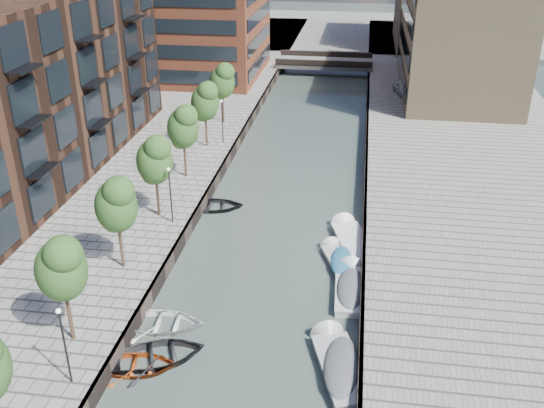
% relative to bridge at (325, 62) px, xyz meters
% --- Properties ---
extents(water, '(300.00, 300.00, 0.00)m').
position_rel_bridge_xyz_m(water, '(0.00, -32.00, -1.39)').
color(water, '#38473F').
rests_on(water, ground).
extents(quay_right, '(20.00, 140.00, 1.00)m').
position_rel_bridge_xyz_m(quay_right, '(16.00, -32.00, -0.89)').
color(quay_right, gray).
rests_on(quay_right, ground).
extents(quay_wall_left, '(0.25, 140.00, 1.00)m').
position_rel_bridge_xyz_m(quay_wall_left, '(-6.10, -32.00, -0.89)').
color(quay_wall_left, '#332823').
rests_on(quay_wall_left, ground).
extents(quay_wall_right, '(0.25, 140.00, 1.00)m').
position_rel_bridge_xyz_m(quay_wall_right, '(6.10, -32.00, -0.89)').
color(quay_wall_right, '#332823').
rests_on(quay_wall_right, ground).
extents(far_closure, '(80.00, 40.00, 1.00)m').
position_rel_bridge_xyz_m(far_closure, '(0.00, 28.00, -0.89)').
color(far_closure, gray).
rests_on(far_closure, ground).
extents(apartment_block, '(8.00, 38.00, 14.00)m').
position_rel_bridge_xyz_m(apartment_block, '(-20.00, -42.00, 6.61)').
color(apartment_block, black).
rests_on(apartment_block, quay_left).
extents(tan_block_near, '(12.00, 25.00, 14.00)m').
position_rel_bridge_xyz_m(tan_block_near, '(16.00, -10.00, 6.61)').
color(tan_block_near, '#907A58').
rests_on(tan_block_near, quay_right).
extents(bridge, '(13.00, 6.00, 1.30)m').
position_rel_bridge_xyz_m(bridge, '(0.00, 0.00, 0.00)').
color(bridge, gray).
rests_on(bridge, ground).
extents(tree_1, '(2.50, 2.50, 5.95)m').
position_rel_bridge_xyz_m(tree_1, '(-8.50, -61.00, 3.92)').
color(tree_1, '#382619').
rests_on(tree_1, quay_left).
extents(tree_2, '(2.50, 2.50, 5.95)m').
position_rel_bridge_xyz_m(tree_2, '(-8.50, -54.00, 3.92)').
color(tree_2, '#382619').
rests_on(tree_2, quay_left).
extents(tree_3, '(2.50, 2.50, 5.95)m').
position_rel_bridge_xyz_m(tree_3, '(-8.50, -47.00, 3.92)').
color(tree_3, '#382619').
rests_on(tree_3, quay_left).
extents(tree_4, '(2.50, 2.50, 5.95)m').
position_rel_bridge_xyz_m(tree_4, '(-8.50, -40.00, 3.92)').
color(tree_4, '#382619').
rests_on(tree_4, quay_left).
extents(tree_5, '(2.50, 2.50, 5.95)m').
position_rel_bridge_xyz_m(tree_5, '(-8.50, -33.00, 3.92)').
color(tree_5, '#382619').
rests_on(tree_5, quay_left).
extents(tree_6, '(2.50, 2.50, 5.95)m').
position_rel_bridge_xyz_m(tree_6, '(-8.50, -26.00, 3.92)').
color(tree_6, '#382619').
rests_on(tree_6, quay_left).
extents(lamp_0, '(0.24, 0.24, 4.12)m').
position_rel_bridge_xyz_m(lamp_0, '(-7.20, -64.00, 2.12)').
color(lamp_0, black).
rests_on(lamp_0, quay_left).
extents(lamp_1, '(0.24, 0.24, 4.12)m').
position_rel_bridge_xyz_m(lamp_1, '(-7.20, -48.00, 2.12)').
color(lamp_1, black).
rests_on(lamp_1, quay_left).
extents(lamp_2, '(0.24, 0.24, 4.12)m').
position_rel_bridge_xyz_m(lamp_2, '(-7.20, -32.00, 2.12)').
color(lamp_2, black).
rests_on(lamp_2, quay_left).
extents(sloop_1, '(5.95, 5.27, 1.02)m').
position_rel_bridge_xyz_m(sloop_1, '(-4.14, -60.85, -1.39)').
color(sloop_1, black).
rests_on(sloop_1, ground).
extents(sloop_2, '(4.45, 3.52, 0.83)m').
position_rel_bridge_xyz_m(sloop_2, '(-4.91, -61.66, -1.39)').
color(sloop_2, '#A43D11').
rests_on(sloop_2, ground).
extents(sloop_3, '(4.95, 3.74, 0.97)m').
position_rel_bridge_xyz_m(sloop_3, '(-4.73, -58.21, -1.39)').
color(sloop_3, white).
rests_on(sloop_3, ground).
extents(sloop_4, '(5.13, 4.02, 0.97)m').
position_rel_bridge_xyz_m(sloop_4, '(-5.40, -43.61, -1.39)').
color(sloop_4, black).
rests_on(sloop_4, ground).
extents(motorboat_1, '(3.50, 5.91, 1.86)m').
position_rel_bridge_xyz_m(motorboat_1, '(5.01, -60.00, -1.16)').
color(motorboat_1, '#B1B0AF').
rests_on(motorboat_1, ground).
extents(motorboat_2, '(3.44, 5.94, 1.87)m').
position_rel_bridge_xyz_m(motorboat_2, '(5.18, -47.00, -1.28)').
color(motorboat_2, white).
rests_on(motorboat_2, ground).
extents(motorboat_3, '(3.01, 4.74, 1.49)m').
position_rel_bridge_xyz_m(motorboat_3, '(4.56, -50.01, -1.21)').
color(motorboat_3, '#B6B6B4').
rests_on(motorboat_3, ground).
extents(motorboat_4, '(2.02, 5.34, 1.76)m').
position_rel_bridge_xyz_m(motorboat_4, '(5.38, -53.05, -1.18)').
color(motorboat_4, silver).
rests_on(motorboat_4, ground).
extents(car, '(2.77, 4.61, 1.47)m').
position_rel_bridge_xyz_m(car, '(10.17, -13.22, 0.34)').
color(car, '#B5B8BA').
rests_on(car, quay_right).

